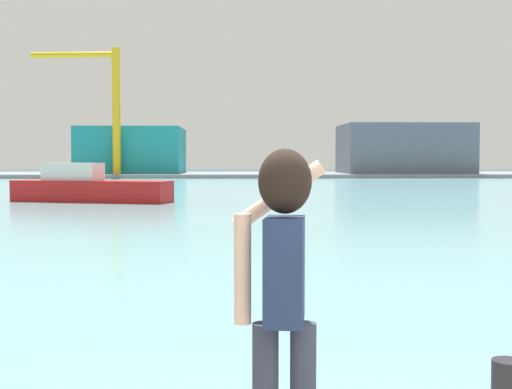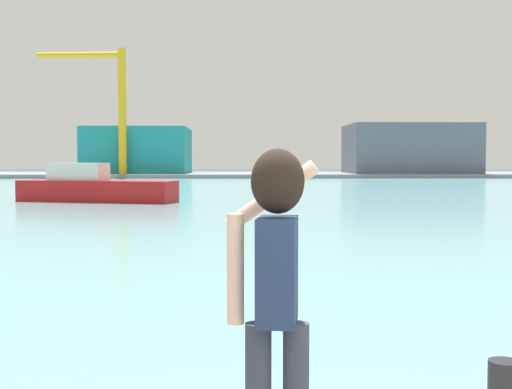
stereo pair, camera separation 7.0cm
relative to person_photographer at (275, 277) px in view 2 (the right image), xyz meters
name	(u,v)px [view 2 (the right image)]	position (x,y,z in m)	size (l,w,h in m)	color
ground_plane	(254,190)	(0.86, 49.15, -1.72)	(220.00, 220.00, 0.00)	#334751
harbor_water	(254,189)	(0.86, 51.15, -1.71)	(140.00, 100.00, 0.02)	#6BA8B2
far_shore_dock	(248,175)	(0.86, 91.15, -1.48)	(140.00, 20.00, 0.49)	gray
person_photographer	(275,277)	(0.00, 0.00, 0.00)	(0.53, 0.56, 1.74)	#2D3342
harbor_bollard	(505,386)	(1.59, 0.93, -0.90)	(0.22, 0.22, 0.34)	black
boat_moored	(93,188)	(-8.18, 34.83, -0.94)	(9.01, 4.44, 2.12)	#B21919
warehouse_left	(139,151)	(-13.84, 91.62, 1.78)	(13.35, 13.83, 6.04)	teal
warehouse_right	(409,149)	(22.35, 89.81, 1.99)	(16.23, 12.81, 6.45)	slate
port_crane	(112,97)	(-16.04, 83.95, 8.25)	(11.06, 1.77, 15.50)	yellow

